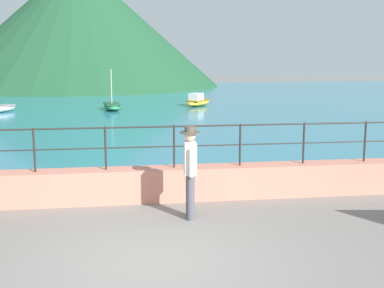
# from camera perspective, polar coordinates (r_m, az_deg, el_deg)

# --- Properties ---
(ground_plane) EXTENTS (120.00, 120.00, 0.00)m
(ground_plane) POSITION_cam_1_polar(r_m,az_deg,el_deg) (7.73, -4.68, -13.10)
(ground_plane) COLOR slate
(promenade_wall) EXTENTS (20.00, 0.56, 0.70)m
(promenade_wall) POSITION_cam_1_polar(r_m,az_deg,el_deg) (10.65, -5.81, -4.60)
(promenade_wall) COLOR tan
(promenade_wall) RESTS_ON ground
(railing) EXTENTS (18.44, 0.04, 0.90)m
(railing) POSITION_cam_1_polar(r_m,az_deg,el_deg) (10.45, -5.90, 0.50)
(railing) COLOR #282623
(railing) RESTS_ON promenade_wall
(lake_water) EXTENTS (64.00, 44.32, 0.06)m
(lake_water) POSITION_cam_1_polar(r_m,az_deg,el_deg) (33.08, -7.56, 4.76)
(lake_water) COLOR teal
(lake_water) RESTS_ON ground
(hill_main) EXTENTS (27.06, 27.06, 11.90)m
(hill_main) POSITION_cam_1_polar(r_m,az_deg,el_deg) (50.85, -12.76, 13.10)
(hill_main) COLOR #1E4C2D
(hill_main) RESTS_ON ground
(person_walking) EXTENTS (0.38, 0.57, 1.75)m
(person_walking) POSITION_cam_1_polar(r_m,az_deg,el_deg) (9.32, -0.22, -2.69)
(person_walking) COLOR #4C4C56
(person_walking) RESTS_ON ground
(boat_0) EXTENTS (2.08, 2.39, 0.76)m
(boat_0) POSITION_cam_1_polar(r_m,az_deg,el_deg) (29.86, 0.65, 4.85)
(boat_0) COLOR gold
(boat_0) RESTS_ON lake_water
(boat_6) EXTENTS (1.21, 2.40, 2.22)m
(boat_6) POSITION_cam_1_polar(r_m,az_deg,el_deg) (28.00, -9.04, 4.25)
(boat_6) COLOR #338C59
(boat_6) RESTS_ON lake_water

